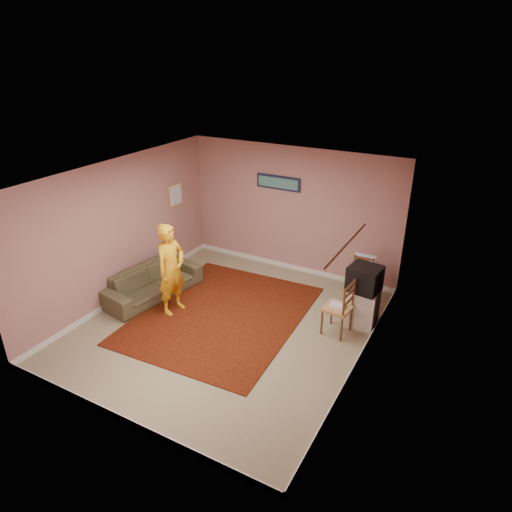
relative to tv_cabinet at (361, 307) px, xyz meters
The scene contains 26 objects.
ground 2.28m from the tv_cabinet, 149.62° to the right, with size 5.00×5.00×0.00m, color gray.
wall_back 2.57m from the tv_cabinet, 145.17° to the left, with size 4.50×0.02×2.60m, color #A66D72.
wall_front 4.25m from the tv_cabinet, 118.16° to the right, with size 4.50×0.02×2.60m, color #A66D72.
wall_left 4.46m from the tv_cabinet, 164.77° to the right, with size 0.02×5.00×2.60m, color #A66D72.
wall_right 1.53m from the tv_cabinet, 75.30° to the right, with size 0.02×5.00×2.60m, color #A66D72.
ceiling 3.21m from the tv_cabinet, 149.62° to the right, with size 4.50×5.00×0.02m, color white.
baseboard_back 2.39m from the tv_cabinet, 145.37° to the left, with size 4.50×0.02×0.10m, color silver.
baseboard_front 4.13m from the tv_cabinet, 118.22° to the right, with size 4.50×0.02×0.10m, color silver.
baseboard_left 4.35m from the tv_cabinet, 164.74° to the right, with size 0.02×5.00×0.10m, color silver.
baseboard_right 1.21m from the tv_cabinet, 75.77° to the right, with size 0.02×5.00×0.10m, color silver.
window 2.35m from the tv_cabinet, 81.81° to the right, with size 0.01×1.10×1.50m, color black.
curtain_sheer 2.40m from the tv_cabinet, 82.72° to the right, with size 0.01×0.75×2.10m, color white.
curtain_floral 1.78m from the tv_cabinet, 79.94° to the right, with size 0.01×0.35×2.10m, color beige.
curtain_rod 2.87m from the tv_cabinet, 83.02° to the right, with size 0.02×0.02×1.40m, color #5A331B.
picture_back 3.02m from the tv_cabinet, 149.54° to the left, with size 0.95×0.04×0.28m.
picture_left 4.37m from the tv_cabinet, behind, with size 0.04×0.38×0.42m.
area_rug 2.43m from the tv_cabinet, 158.03° to the right, with size 2.67×3.33×0.02m, color black.
tv_cabinet is the anchor object (origin of this frame).
crt_tv 0.54m from the tv_cabinet, behind, with size 0.56×0.51×0.43m.
chair_a 0.68m from the tv_cabinet, 110.18° to the left, with size 0.43×0.41×0.49m.
dvd_player 0.66m from the tv_cabinet, 110.18° to the left, with size 0.37×0.27×0.06m, color silver.
blue_throw 0.91m from the tv_cabinet, 105.59° to the left, with size 0.39×0.05×0.41m, color #8CBFE6.
chair_b 0.58m from the tv_cabinet, 122.53° to the right, with size 0.45×0.47×0.52m.
game_console 0.55m from the tv_cabinet, 122.53° to the right, with size 0.23×0.17×0.05m, color white.
sofa 3.87m from the tv_cabinet, 165.96° to the right, with size 1.93×0.76×0.56m, color #4E492F.
person 3.31m from the tv_cabinet, 158.81° to the right, with size 0.60×0.40×1.66m, color orange.
Camera 1 is at (3.56, -5.51, 4.37)m, focal length 32.00 mm.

